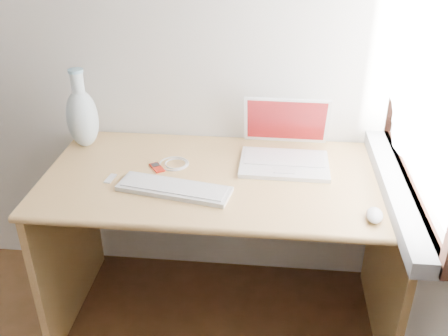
# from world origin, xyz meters

# --- Properties ---
(window) EXTENTS (0.11, 0.99, 1.10)m
(window) POSITION_xyz_m (1.72, 1.30, 1.28)
(window) COLOR white
(window) RESTS_ON right_wall
(desk) EXTENTS (1.44, 0.72, 0.76)m
(desk) POSITION_xyz_m (1.03, 1.47, 0.54)
(desk) COLOR tan
(desk) RESTS_ON floor
(laptop) EXTENTS (0.37, 0.31, 0.25)m
(laptop) POSITION_xyz_m (1.28, 1.53, 0.82)
(laptop) COLOR white
(laptop) RESTS_ON desk
(external_keyboard) EXTENTS (0.45, 0.21, 0.02)m
(external_keyboard) POSITION_xyz_m (0.86, 1.24, 0.77)
(external_keyboard) COLOR silver
(external_keyboard) RESTS_ON desk
(mouse) EXTENTS (0.07, 0.10, 0.03)m
(mouse) POSITION_xyz_m (1.59, 1.12, 0.78)
(mouse) COLOR white
(mouse) RESTS_ON desk
(ipod) EXTENTS (0.08, 0.09, 0.01)m
(ipod) POSITION_xyz_m (0.75, 1.41, 0.77)
(ipod) COLOR #AB1A0B
(ipod) RESTS_ON desk
(cable_coil) EXTENTS (0.13, 0.13, 0.01)m
(cable_coil) POSITION_xyz_m (0.82, 1.45, 0.76)
(cable_coil) COLOR silver
(cable_coil) RESTS_ON desk
(remote) EXTENTS (0.04, 0.07, 0.01)m
(remote) POSITION_xyz_m (0.59, 1.30, 0.76)
(remote) COLOR silver
(remote) RESTS_ON desk
(vase) EXTENTS (0.14, 0.14, 0.35)m
(vase) POSITION_xyz_m (0.39, 1.59, 0.90)
(vase) COLOR silver
(vase) RESTS_ON desk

